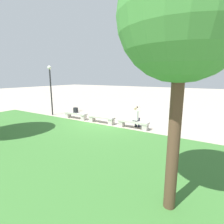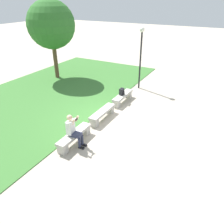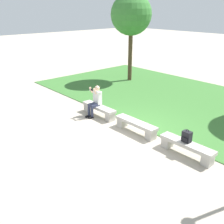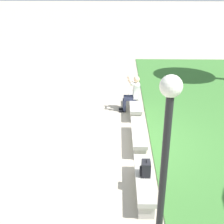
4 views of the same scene
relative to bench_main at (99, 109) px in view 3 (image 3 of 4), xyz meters
The scene contains 8 objects.
ground_plane 2.23m from the bench_main, ahead, with size 80.00×80.00×0.00m, color #B2A593.
grass_strip 4.91m from the bench_main, 63.23° to the left, with size 18.26×8.00×0.03m, color #3D7533.
bench_main is the anchor object (origin of this frame).
bench_near 2.21m from the bench_main, ahead, with size 1.84×0.40×0.45m.
bench_mid 4.42m from the bench_main, ahead, with size 1.84×0.40×0.45m.
person_photographer 0.46m from the bench_main, 147.07° to the right, with size 0.49×0.74×1.32m.
backpack 4.37m from the bench_main, ahead, with size 0.28×0.24×0.43m.
tree_behind_wall 7.21m from the bench_main, 122.36° to the left, with size 2.45×2.45×5.24m.
Camera 3 is at (6.07, -6.60, 4.41)m, focal length 42.00 mm.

